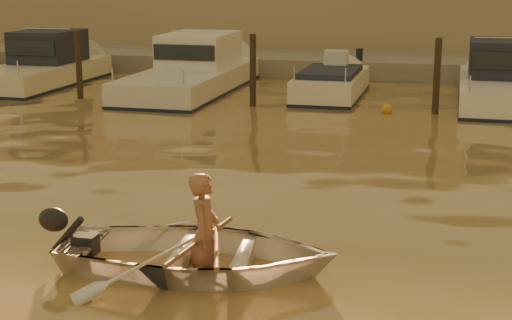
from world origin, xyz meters
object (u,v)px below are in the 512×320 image
(moored_boat_1, at_px, (40,66))
(moored_boat_3, at_px, (331,89))
(moored_boat_2, at_px, (192,71))
(dinghy, at_px, (197,253))
(person, at_px, (205,235))
(moored_boat_4, at_px, (502,81))
(waterfront_building, at_px, (334,1))

(moored_boat_1, distance_m, moored_boat_3, 9.70)
(moored_boat_1, relative_size, moored_boat_2, 0.81)
(dinghy, xyz_separation_m, moored_boat_3, (-0.57, 14.37, -0.02))
(dinghy, distance_m, person, 0.27)
(moored_boat_2, height_order, moored_boat_3, moored_boat_2)
(person, height_order, moored_boat_4, moored_boat_4)
(person, relative_size, moored_boat_1, 0.23)
(moored_boat_3, distance_m, waterfront_building, 11.34)
(person, bearing_deg, dinghy, 90.00)
(person, xyz_separation_m, moored_boat_2, (-5.09, 14.36, 0.13))
(moored_boat_1, relative_size, waterfront_building, 0.15)
(moored_boat_3, height_order, waterfront_building, waterfront_building)
(dinghy, xyz_separation_m, moored_boat_1, (-10.25, 14.37, 0.38))
(waterfront_building, bearing_deg, dinghy, -84.96)
(dinghy, bearing_deg, moored_boat_1, 30.25)
(dinghy, height_order, moored_boat_2, moored_boat_2)
(moored_boat_1, bearing_deg, moored_boat_2, 0.00)
(dinghy, distance_m, moored_boat_1, 17.66)
(moored_boat_2, xyz_separation_m, moored_boat_3, (4.42, 0.00, -0.40))
(dinghy, height_order, moored_boat_4, moored_boat_4)
(moored_boat_1, relative_size, moored_boat_4, 0.97)
(moored_boat_1, distance_m, waterfront_building, 13.73)
(person, bearing_deg, moored_boat_1, 30.53)
(person, relative_size, moored_boat_4, 0.23)
(person, distance_m, moored_boat_3, 14.38)
(person, bearing_deg, moored_boat_4, -21.62)
(person, bearing_deg, moored_boat_2, 14.24)
(moored_boat_1, bearing_deg, moored_boat_3, 0.00)
(dinghy, relative_size, moored_boat_3, 0.68)
(moored_boat_2, distance_m, moored_boat_3, 4.44)
(moored_boat_2, distance_m, waterfront_building, 11.48)
(moored_boat_2, bearing_deg, moored_boat_1, 180.00)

